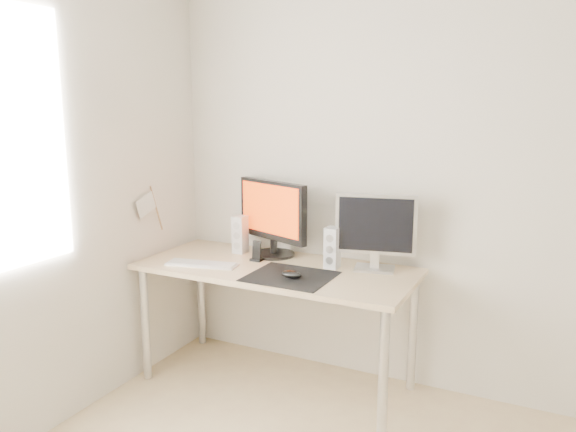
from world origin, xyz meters
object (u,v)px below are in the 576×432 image
(speaker_left, at_px, (240,234))
(main_monitor, at_px, (273,215))
(desk, at_px, (276,279))
(keyboard, at_px, (202,264))
(speaker_right, at_px, (332,248))
(mouse, at_px, (291,274))
(second_monitor, at_px, (376,228))
(phone_dock, at_px, (257,255))

(speaker_left, bearing_deg, main_monitor, 6.75)
(main_monitor, bearing_deg, desk, -57.40)
(keyboard, bearing_deg, speaker_right, 22.23)
(desk, xyz_separation_m, speaker_right, (0.30, 0.12, 0.20))
(mouse, height_order, main_monitor, main_monitor)
(keyboard, bearing_deg, second_monitor, 20.93)
(speaker_right, distance_m, keyboard, 0.76)
(main_monitor, relative_size, speaker_right, 2.25)
(mouse, height_order, speaker_left, speaker_left)
(second_monitor, distance_m, speaker_left, 0.88)
(main_monitor, height_order, second_monitor, main_monitor)
(phone_dock, bearing_deg, speaker_right, 7.72)
(speaker_left, xyz_separation_m, phone_dock, (0.19, -0.12, -0.08))
(keyboard, xyz_separation_m, phone_dock, (0.24, 0.22, 0.03))
(speaker_right, bearing_deg, desk, -158.49)
(desk, relative_size, speaker_left, 6.79)
(speaker_left, relative_size, speaker_right, 1.00)
(speaker_left, height_order, phone_dock, speaker_left)
(keyboard, bearing_deg, main_monitor, 53.44)
(keyboard, distance_m, phone_dock, 0.33)
(mouse, distance_m, second_monitor, 0.54)
(mouse, distance_m, keyboard, 0.58)
(keyboard, bearing_deg, speaker_left, 80.89)
(mouse, height_order, phone_dock, phone_dock)
(main_monitor, bearing_deg, mouse, -50.12)
(second_monitor, xyz_separation_m, keyboard, (-0.93, -0.36, -0.23))
(second_monitor, bearing_deg, phone_dock, -169.18)
(main_monitor, distance_m, second_monitor, 0.66)
(desk, bearing_deg, second_monitor, 19.51)
(second_monitor, distance_m, speaker_right, 0.27)
(speaker_right, distance_m, phone_dock, 0.47)
(speaker_left, height_order, keyboard, speaker_left)
(desk, distance_m, speaker_left, 0.43)
(keyboard, bearing_deg, mouse, 0.05)
(main_monitor, bearing_deg, speaker_right, -10.78)
(speaker_right, xyz_separation_m, keyboard, (-0.70, -0.29, -0.11))
(speaker_left, bearing_deg, second_monitor, 0.91)
(desk, relative_size, speaker_right, 6.79)
(desk, relative_size, second_monitor, 3.57)
(desk, xyz_separation_m, speaker_left, (-0.35, 0.17, 0.20))
(main_monitor, relative_size, speaker_left, 2.25)
(main_monitor, xyz_separation_m, second_monitor, (0.66, -0.01, -0.01))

